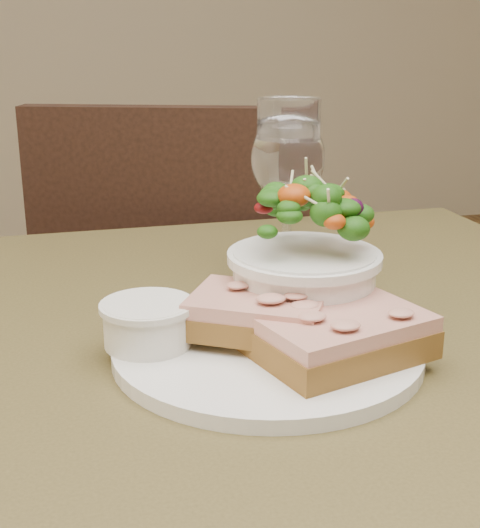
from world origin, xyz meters
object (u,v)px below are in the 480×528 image
object	(u,v)px
dinner_plate	(267,348)
chair_far	(191,424)
cafe_table	(258,444)
wine_glass	(288,164)
sandwich_back	(258,313)
sandwich_front	(339,334)
ramekin	(148,321)
salad_bowl	(304,254)

from	to	relation	value
dinner_plate	chair_far	bearing A→B (deg)	85.02
cafe_table	wine_glass	bearing A→B (deg)	64.26
sandwich_back	sandwich_front	bearing A→B (deg)	-8.02
ramekin	salad_bowl	size ratio (longest dim) A/B	0.56
cafe_table	salad_bowl	size ratio (longest dim) A/B	6.30
salad_bowl	cafe_table	bearing A→B (deg)	-164.50
cafe_table	sandwich_front	size ratio (longest dim) A/B	5.32
chair_far	salad_bowl	distance (m)	0.83
dinner_plate	sandwich_front	distance (m)	0.06
sandwich_back	salad_bowl	world-z (taller)	salad_bowl
sandwich_back	wine_glass	bearing A→B (deg)	96.09
dinner_plate	wine_glass	world-z (taller)	wine_glass
sandwich_front	sandwich_back	world-z (taller)	sandwich_back
cafe_table	dinner_plate	bearing A→B (deg)	-93.01
cafe_table	chair_far	xyz separation A→B (m)	(0.06, 0.65, -0.36)
cafe_table	chair_far	distance (m)	0.74
cafe_table	salad_bowl	distance (m)	0.18
salad_bowl	wine_glass	xyz separation A→B (m)	(0.03, 0.14, 0.05)
sandwich_front	salad_bowl	size ratio (longest dim) A/B	1.18
cafe_table	ramekin	xyz separation A→B (m)	(-0.10, -0.01, 0.13)
cafe_table	wine_glass	world-z (taller)	wine_glass
ramekin	wine_glass	bearing A→B (deg)	43.81
salad_bowl	chair_far	bearing A→B (deg)	88.72
dinner_plate	salad_bowl	xyz separation A→B (m)	(0.05, 0.04, 0.07)
sandwich_front	salad_bowl	xyz separation A→B (m)	(-0.00, 0.08, 0.04)
sandwich_back	salad_bowl	xyz separation A→B (m)	(0.05, 0.04, 0.04)
chair_far	dinner_plate	xyz separation A→B (m)	(-0.06, -0.68, 0.46)
chair_far	sandwich_front	size ratio (longest dim) A/B	5.98
sandwich_back	ramekin	size ratio (longest dim) A/B	1.89
sandwich_front	salad_bowl	distance (m)	0.09
chair_far	wine_glass	size ratio (longest dim) A/B	5.14
chair_far	ramekin	bearing A→B (deg)	96.12
chair_far	salad_bowl	xyz separation A→B (m)	(-0.01, -0.64, 0.53)
dinner_plate	sandwich_front	bearing A→B (deg)	-38.57
chair_far	ramekin	world-z (taller)	chair_far
cafe_table	dinner_plate	size ratio (longest dim) A/B	3.17
dinner_plate	wine_glass	bearing A→B (deg)	67.60
chair_far	wine_glass	bearing A→B (deg)	110.99
chair_far	sandwich_front	world-z (taller)	chair_far
sandwich_front	ramekin	size ratio (longest dim) A/B	2.13
dinner_plate	cafe_table	bearing A→B (deg)	86.99
wine_glass	ramekin	bearing A→B (deg)	-136.19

